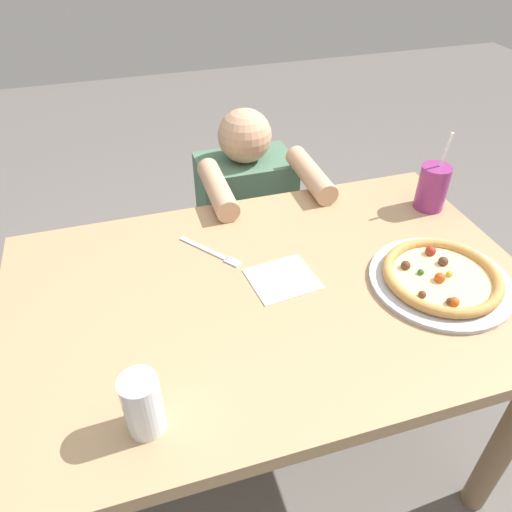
% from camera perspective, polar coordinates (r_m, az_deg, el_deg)
% --- Properties ---
extents(ground_plane, '(8.00, 8.00, 0.00)m').
position_cam_1_polar(ground_plane, '(1.79, 1.42, -21.91)').
color(ground_plane, '#66605B').
extents(dining_table, '(1.29, 0.83, 0.75)m').
position_cam_1_polar(dining_table, '(1.27, 1.86, -7.58)').
color(dining_table, tan).
rests_on(dining_table, ground).
extents(pizza_near, '(0.35, 0.35, 0.04)m').
position_cam_1_polar(pizza_near, '(1.28, 20.77, -2.37)').
color(pizza_near, '#B7B7BC').
rests_on(pizza_near, dining_table).
extents(drink_cup_colored, '(0.09, 0.09, 0.24)m').
position_cam_1_polar(drink_cup_colored, '(1.54, 19.89, 7.56)').
color(drink_cup_colored, '#8C2D72').
rests_on(drink_cup_colored, dining_table).
extents(water_cup_clear, '(0.07, 0.07, 0.13)m').
position_cam_1_polar(water_cup_clear, '(0.92, -13.10, -16.44)').
color(water_cup_clear, silver).
rests_on(water_cup_clear, dining_table).
extents(paper_napkin, '(0.18, 0.16, 0.00)m').
position_cam_1_polar(paper_napkin, '(1.22, 3.11, -2.68)').
color(paper_napkin, white).
rests_on(paper_napkin, dining_table).
extents(fork, '(0.14, 0.17, 0.00)m').
position_cam_1_polar(fork, '(1.31, -5.08, 0.41)').
color(fork, silver).
rests_on(fork, dining_table).
extents(diner_seated, '(0.38, 0.51, 0.93)m').
position_cam_1_polar(diner_seated, '(1.92, -1.07, 2.81)').
color(diner_seated, '#333847').
rests_on(diner_seated, ground).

